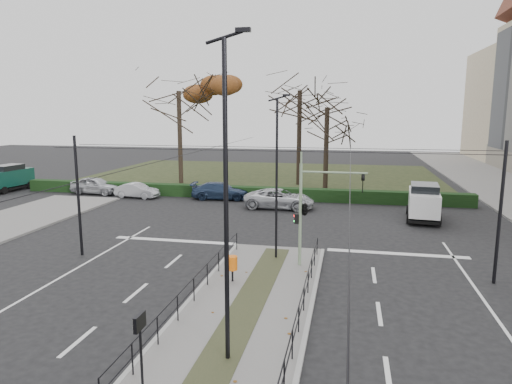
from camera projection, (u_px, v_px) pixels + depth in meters
ground at (261, 283)px, 19.18m from camera, size 140.00×140.00×0.00m
median_island at (248, 306)px, 16.75m from camera, size 4.40×15.00×0.14m
park at (263, 176)px, 51.23m from camera, size 38.00×26.00×0.10m
hedge at (233, 192)px, 38.23m from camera, size 38.00×1.00×1.00m
median_railing at (248, 284)px, 16.50m from camera, size 4.14×13.24×0.92m
catenary at (268, 197)px, 20.15m from camera, size 20.00×34.00×6.00m
traffic_light at (306, 207)px, 20.58m from camera, size 3.20×1.83×4.71m
litter_bin at (232, 263)px, 18.92m from camera, size 0.42×0.42×1.08m
info_panel at (140, 331)px, 11.34m from camera, size 0.12×0.53×2.04m
streetlamp_median_near at (227, 201)px, 12.29m from camera, size 0.76×0.15×9.06m
streetlamp_median_far at (277, 177)px, 21.47m from camera, size 0.65×0.13×7.78m
parked_car_first at (96, 185)px, 40.05m from camera, size 4.54×2.08×1.51m
parked_car_second at (137, 191)px, 38.29m from camera, size 3.83×1.66×1.22m
parked_car_third at (221, 191)px, 37.66m from camera, size 4.97×2.40×1.39m
parked_car_fourth at (279, 199)px, 34.07m from camera, size 5.25×2.48×1.45m
white_van at (424, 201)px, 30.31m from camera, size 2.46×4.71×2.42m
green_van at (9, 177)px, 41.51m from camera, size 2.13×4.78×2.39m
rust_tree at (179, 91)px, 44.32m from camera, size 10.48×10.48×11.89m
bare_tree_center at (300, 97)px, 43.38m from camera, size 7.26×7.26×12.02m
bare_tree_near at (327, 113)px, 41.43m from camera, size 6.60×6.60×9.89m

